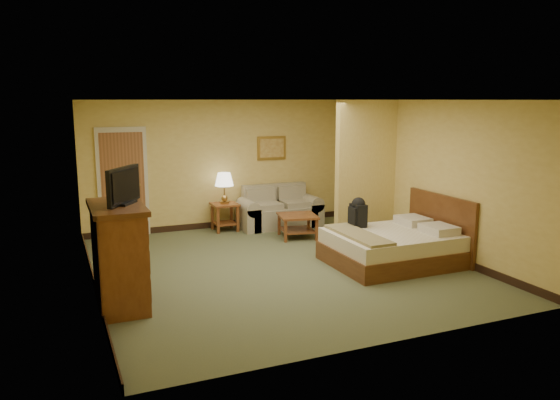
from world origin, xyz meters
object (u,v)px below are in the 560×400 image
dresser (119,255)px  coffee_table (297,221)px  bed (395,246)px  loveseat (279,213)px

dresser → coffee_table: bearing=32.8°
bed → coffee_table: bearing=109.6°
loveseat → coffee_table: (-0.04, -1.01, 0.04)m
loveseat → coffee_table: size_ratio=2.08×
dresser → bed: size_ratio=0.67×
loveseat → dresser: 4.88m
coffee_table → bed: (0.75, -2.12, -0.03)m
loveseat → coffee_table: bearing=-92.4°
dresser → bed: dresser is taller
loveseat → dresser: dresser is taller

